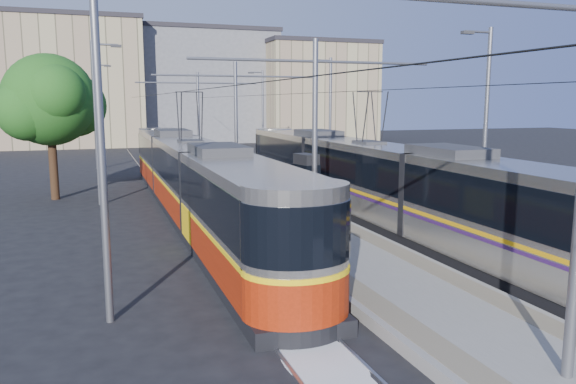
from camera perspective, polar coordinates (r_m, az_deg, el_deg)
name	(u,v)px	position (r m, az deg, el deg)	size (l,w,h in m)	color
ground	(436,313)	(14.40, 14.77, -11.76)	(160.00, 160.00, 0.00)	black
platform	(251,197)	(29.54, -3.80, -0.48)	(4.00, 50.00, 0.30)	gray
tactile_strip_left	(224,195)	(29.17, -6.55, -0.33)	(0.70, 50.00, 0.01)	gray
tactile_strip_right	(277,192)	(29.92, -1.12, -0.03)	(0.70, 50.00, 0.01)	gray
rails	(251,199)	(29.56, -3.80, -0.73)	(8.71, 70.00, 0.03)	gray
tram_left	(192,178)	(25.48, -9.77, 1.42)	(2.43, 29.48, 5.50)	black
tram_right	(368,176)	(24.73, 8.15, 1.58)	(2.43, 29.18, 5.50)	black
catenary	(266,114)	(26.40, -2.25, 7.94)	(9.20, 70.00, 7.00)	slate
street_lamps	(232,117)	(33.02, -5.72, 7.54)	(15.18, 38.22, 8.00)	slate
shelter	(306,182)	(24.26, 1.86, 1.01)	(0.93, 1.28, 2.57)	black
tree	(56,102)	(31.78, -22.52, 8.47)	(5.18, 4.78, 7.52)	#382314
building_left	(70,82)	(71.18, -21.31, 10.33)	(16.32, 12.24, 14.65)	tan
building_centre	(200,86)	(76.37, -8.92, 10.56)	(18.36, 14.28, 14.26)	slate
building_right	(315,92)	(74.44, 2.78, 10.13)	(14.28, 10.20, 12.78)	tan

